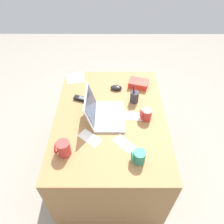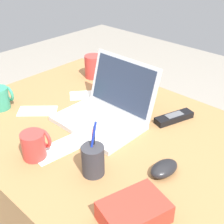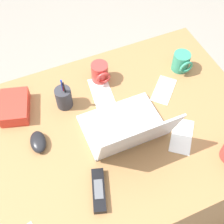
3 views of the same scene
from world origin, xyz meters
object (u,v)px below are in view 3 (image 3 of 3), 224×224
object	(u,v)px
computer_mouse	(38,142)
cordless_phone	(99,190)
coffee_mug_tall	(100,73)
laptop	(127,129)
pen_holder	(64,98)
coffee_mug_white	(181,62)
snack_bag	(15,107)

from	to	relation	value
computer_mouse	cordless_phone	bearing A→B (deg)	123.17
computer_mouse	coffee_mug_tall	size ratio (longest dim) A/B	1.10
coffee_mug_tall	cordless_phone	distance (m)	0.53
laptop	pen_holder	distance (m)	0.30
pen_holder	coffee_mug_tall	bearing A→B (deg)	-159.23
coffee_mug_white	pen_holder	size ratio (longest dim) A/B	0.51
coffee_mug_tall	snack_bag	bearing A→B (deg)	3.08
cordless_phone	pen_holder	size ratio (longest dim) A/B	0.94
snack_bag	cordless_phone	bearing A→B (deg)	111.90
laptop	pen_holder	bearing A→B (deg)	-53.23
cordless_phone	snack_bag	size ratio (longest dim) A/B	1.01
coffee_mug_white	laptop	bearing A→B (deg)	30.85
coffee_mug_white	pen_holder	xyz separation A→B (m)	(0.55, -0.01, 0.00)
computer_mouse	coffee_mug_white	xyz separation A→B (m)	(-0.71, -0.13, 0.03)
coffee_mug_tall	cordless_phone	size ratio (longest dim) A/B	0.55
laptop	coffee_mug_tall	bearing A→B (deg)	-92.37
computer_mouse	snack_bag	bearing A→B (deg)	-71.66
coffee_mug_tall	pen_holder	distance (m)	0.20
computer_mouse	pen_holder	distance (m)	0.21
computer_mouse	snack_bag	size ratio (longest dim) A/B	0.61
pen_holder	snack_bag	world-z (taller)	pen_holder
snack_bag	coffee_mug_white	bearing A→B (deg)	175.12
coffee_mug_white	pen_holder	world-z (taller)	pen_holder
computer_mouse	cordless_phone	distance (m)	0.31
laptop	snack_bag	size ratio (longest dim) A/B	1.94
coffee_mug_tall	pen_holder	world-z (taller)	pen_holder
laptop	snack_bag	distance (m)	0.48
coffee_mug_white	cordless_phone	bearing A→B (deg)	35.24
laptop	coffee_mug_tall	size ratio (longest dim) A/B	3.50
laptop	pen_holder	size ratio (longest dim) A/B	1.80
cordless_phone	laptop	bearing A→B (deg)	-137.30
laptop	computer_mouse	xyz separation A→B (m)	(0.33, -0.10, -0.03)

